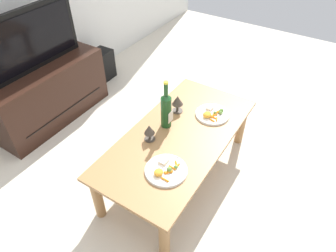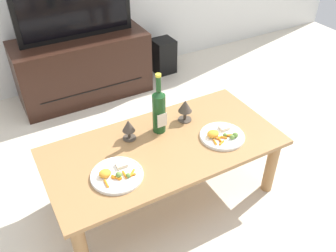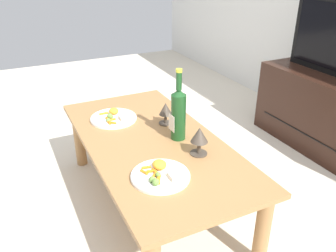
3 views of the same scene
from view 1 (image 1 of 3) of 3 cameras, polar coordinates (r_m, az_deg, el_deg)
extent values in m
plane|color=beige|center=(2.47, 1.85, -8.93)|extent=(6.40, 6.40, 0.00)
cube|color=#9E7042|center=(2.17, 2.08, -1.96)|extent=(1.36, 0.67, 0.03)
cylinder|color=#9E7042|center=(1.93, -0.71, -20.42)|extent=(0.07, 0.07, 0.40)
cylinder|color=#9E7042|center=(2.67, 13.81, 0.32)|extent=(0.07, 0.07, 0.40)
cylinder|color=#9E7042|center=(2.13, -13.32, -13.05)|extent=(0.07, 0.07, 0.40)
cylinder|color=#9E7042|center=(2.82, 3.67, 4.18)|extent=(0.07, 0.07, 0.40)
cube|color=black|center=(3.05, -22.17, 5.85)|extent=(1.12, 0.46, 0.55)
cube|color=black|center=(2.95, -18.78, 2.85)|extent=(0.90, 0.01, 0.01)
cube|color=black|center=(2.81, -24.97, 14.67)|extent=(0.95, 0.04, 0.51)
cube|color=black|center=(2.79, -24.67, 14.60)|extent=(0.87, 0.01, 0.43)
cube|color=black|center=(3.58, -12.26, 11.46)|extent=(0.20, 0.20, 0.34)
cylinder|color=#19471E|center=(2.16, -0.37, 2.66)|extent=(0.08, 0.08, 0.25)
cone|color=#19471E|center=(2.08, -0.39, 5.63)|extent=(0.08, 0.08, 0.04)
cylinder|color=#19471E|center=(2.04, -0.40, 7.01)|extent=(0.03, 0.03, 0.09)
cylinder|color=yellow|center=(2.01, -0.40, 8.29)|extent=(0.03, 0.03, 0.02)
cube|color=silver|center=(2.16, 0.53, 1.79)|extent=(0.06, 0.00, 0.09)
cylinder|color=#473D33|center=(2.13, -3.49, -2.46)|extent=(0.08, 0.08, 0.01)
cylinder|color=#473D33|center=(2.11, -3.52, -1.89)|extent=(0.02, 0.02, 0.05)
cone|color=#473D33|center=(2.07, -3.59, -0.64)|extent=(0.08, 0.08, 0.07)
cylinder|color=#473D33|center=(2.37, 1.79, 2.93)|extent=(0.09, 0.09, 0.01)
cylinder|color=#473D33|center=(2.35, 1.80, 3.58)|extent=(0.02, 0.02, 0.06)
cone|color=#473D33|center=(2.31, 1.84, 4.95)|extent=(0.09, 0.09, 0.08)
cylinder|color=white|center=(1.92, -0.38, -8.48)|extent=(0.28, 0.28, 0.01)
torus|color=white|center=(1.91, -0.38, -8.33)|extent=(0.27, 0.27, 0.01)
ellipsoid|color=orange|center=(1.88, -1.83, -8.84)|extent=(0.06, 0.06, 0.04)
cube|color=beige|center=(1.95, -0.81, -6.69)|extent=(0.06, 0.05, 0.02)
cylinder|color=orange|center=(1.93, 1.69, -7.67)|extent=(0.05, 0.02, 0.01)
cylinder|color=orange|center=(1.94, 1.60, -7.26)|extent=(0.05, 0.05, 0.01)
cylinder|color=orange|center=(1.92, 0.82, -7.91)|extent=(0.01, 0.05, 0.01)
cylinder|color=orange|center=(1.90, 0.17, -8.80)|extent=(0.05, 0.04, 0.01)
cylinder|color=orange|center=(1.90, 0.00, -8.80)|extent=(0.04, 0.05, 0.01)
cylinder|color=orange|center=(1.86, -0.57, -10.17)|extent=(0.01, 0.05, 0.01)
sphere|color=olive|center=(1.92, 1.51, -7.80)|extent=(0.03, 0.03, 0.03)
sphere|color=olive|center=(1.90, 0.23, -8.27)|extent=(0.03, 0.03, 0.03)
sphere|color=olive|center=(1.91, 0.23, -8.14)|extent=(0.03, 0.03, 0.03)
cylinder|color=white|center=(2.35, 8.44, 2.19)|extent=(0.27, 0.27, 0.01)
torus|color=white|center=(2.35, 8.46, 2.34)|extent=(0.26, 0.26, 0.01)
ellipsoid|color=orange|center=(2.30, 7.48, 2.15)|extent=(0.07, 0.06, 0.04)
cube|color=beige|center=(2.39, 7.96, 3.46)|extent=(0.06, 0.05, 0.02)
cylinder|color=orange|center=(2.37, 9.52, 2.76)|extent=(0.04, 0.03, 0.01)
cylinder|color=orange|center=(2.36, 9.23, 2.56)|extent=(0.04, 0.04, 0.01)
cylinder|color=orange|center=(2.32, 8.47, 1.92)|extent=(0.04, 0.02, 0.01)
cylinder|color=orange|center=(2.33, 8.92, 2.12)|extent=(0.04, 0.04, 0.01)
cylinder|color=orange|center=(2.28, 8.43, 1.10)|extent=(0.02, 0.04, 0.01)
cylinder|color=orange|center=(2.31, 8.65, 1.68)|extent=(0.02, 0.04, 0.01)
cylinder|color=orange|center=(2.29, 9.27, 1.32)|extent=(0.04, 0.03, 0.01)
sphere|color=olive|center=(2.37, 10.05, 2.92)|extent=(0.03, 0.03, 0.03)
sphere|color=olive|center=(2.35, 9.98, 2.53)|extent=(0.03, 0.03, 0.03)
sphere|color=olive|center=(2.34, 8.90, 2.52)|extent=(0.02, 0.02, 0.02)
sphere|color=olive|center=(2.37, 10.17, 2.95)|extent=(0.03, 0.03, 0.03)
camera|label=2|loc=(0.89, 74.47, 1.35)|focal=38.51mm
camera|label=3|loc=(2.95, 32.13, 24.62)|focal=37.52mm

